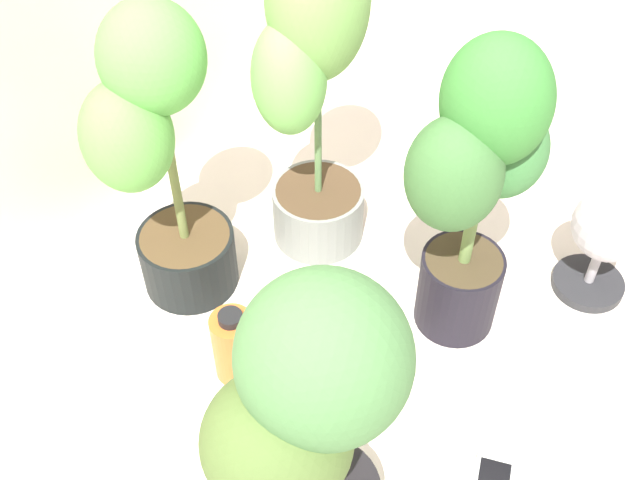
{
  "coord_description": "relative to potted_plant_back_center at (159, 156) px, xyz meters",
  "views": [
    {
      "loc": [
        -0.86,
        -0.48,
        1.52
      ],
      "look_at": [
        0.09,
        0.15,
        0.31
      ],
      "focal_mm": 43.53,
      "sensor_mm": 36.0,
      "label": 1
    }
  ],
  "objects": [
    {
      "name": "potted_plant_front_left",
      "position": [
        -0.37,
        -0.65,
        0.02
      ],
      "size": [
        0.43,
        0.37,
        0.75
      ],
      "color": "black",
      "rests_on": "ground"
    },
    {
      "name": "potted_plant_back_center",
      "position": [
        0.0,
        0.0,
        0.0
      ],
      "size": [
        0.36,
        0.3,
        0.79
      ],
      "color": "black",
      "rests_on": "ground"
    },
    {
      "name": "ground_plane",
      "position": [
        -0.01,
        -0.52,
        -0.43
      ],
      "size": [
        8.0,
        8.0,
        0.0
      ],
      "primitive_type": "plane",
      "color": "silver",
      "rests_on": "ground"
    },
    {
      "name": "floor_fan",
      "position": [
        0.57,
        -0.86,
        -0.23
      ],
      "size": [
        0.19,
        0.19,
        0.31
      ],
      "rotation": [
        0.0,
        0.0,
        -1.63
      ],
      "color": "#26272A",
      "rests_on": "ground"
    },
    {
      "name": "potted_plant_back_right",
      "position": [
        0.33,
        -0.18,
        0.06
      ],
      "size": [
        0.35,
        0.31,
        0.88
      ],
      "color": "gray",
      "rests_on": "ground"
    },
    {
      "name": "nutrient_bottle",
      "position": [
        -0.13,
        -0.27,
        -0.33
      ],
      "size": [
        0.1,
        0.1,
        0.21
      ],
      "color": "#C05A23",
      "rests_on": "ground"
    },
    {
      "name": "hygrometer_box",
      "position": [
        -0.05,
        -0.89,
        -0.42
      ],
      "size": [
        0.1,
        0.1,
        0.03
      ],
      "rotation": [
        0.0,
        0.0,
        -2.83
      ],
      "color": "white",
      "rests_on": "ground"
    },
    {
      "name": "potted_plant_front_right",
      "position": [
        0.28,
        -0.62,
        0.04
      ],
      "size": [
        0.37,
        0.28,
        0.79
      ],
      "color": "black",
      "rests_on": "ground"
    }
  ]
}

